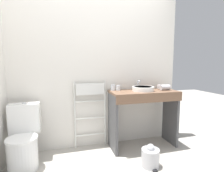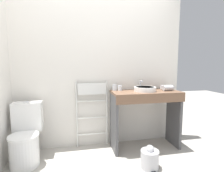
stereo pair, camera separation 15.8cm
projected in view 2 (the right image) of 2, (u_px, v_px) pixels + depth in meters
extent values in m
cube|color=silver|center=(97.00, 71.00, 2.75)|extent=(2.72, 0.12, 2.36)
cylinder|color=white|center=(25.00, 152.00, 2.19)|extent=(0.35, 0.35, 0.39)
cylinder|color=white|center=(24.00, 136.00, 2.17)|extent=(0.36, 0.36, 0.02)
cube|color=white|center=(28.00, 116.00, 2.38)|extent=(0.37, 0.16, 0.39)
cylinder|color=silver|center=(27.00, 102.00, 2.35)|extent=(0.05, 0.05, 0.01)
cylinder|color=white|center=(77.00, 115.00, 2.68)|extent=(0.02, 0.02, 1.03)
cylinder|color=white|center=(107.00, 113.00, 2.77)|extent=(0.02, 0.02, 1.03)
cylinder|color=white|center=(92.00, 134.00, 2.76)|extent=(0.47, 0.02, 0.02)
cylinder|color=white|center=(92.00, 118.00, 2.73)|extent=(0.47, 0.02, 0.02)
cylinder|color=white|center=(92.00, 101.00, 2.70)|extent=(0.47, 0.02, 0.02)
cylinder|color=white|center=(92.00, 84.00, 2.67)|extent=(0.47, 0.02, 0.02)
cube|color=silver|center=(92.00, 89.00, 2.65)|extent=(0.43, 0.04, 0.17)
cube|color=brown|center=(146.00, 92.00, 2.62)|extent=(1.02, 0.48, 0.03)
cube|color=brown|center=(152.00, 100.00, 2.41)|extent=(1.02, 0.02, 0.10)
cube|color=#4C4C4F|center=(114.00, 123.00, 2.58)|extent=(0.04, 0.40, 0.85)
cube|color=#4C4C4F|center=(174.00, 119.00, 2.78)|extent=(0.04, 0.40, 0.85)
cylinder|color=white|center=(145.00, 89.00, 2.61)|extent=(0.33, 0.33, 0.07)
cylinder|color=silver|center=(145.00, 87.00, 2.61)|extent=(0.27, 0.27, 0.01)
cylinder|color=silver|center=(140.00, 85.00, 2.79)|extent=(0.02, 0.02, 0.15)
cylinder|color=silver|center=(141.00, 81.00, 2.74)|extent=(0.02, 0.09, 0.02)
cylinder|color=silver|center=(115.00, 88.00, 2.68)|extent=(0.07, 0.07, 0.09)
cylinder|color=silver|center=(120.00, 88.00, 2.68)|extent=(0.06, 0.06, 0.08)
cylinder|color=#B7B7BC|center=(168.00, 88.00, 2.66)|extent=(0.14, 0.09, 0.09)
cone|color=#9C9CA0|center=(174.00, 88.00, 2.68)|extent=(0.05, 0.07, 0.07)
cube|color=#B7B7BC|center=(163.00, 87.00, 2.74)|extent=(0.05, 0.09, 0.06)
cylinder|color=#B7B7BC|center=(150.00, 159.00, 2.16)|extent=(0.23, 0.23, 0.22)
sphere|color=#B7B7BC|center=(150.00, 149.00, 2.15)|extent=(0.10, 0.10, 0.10)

